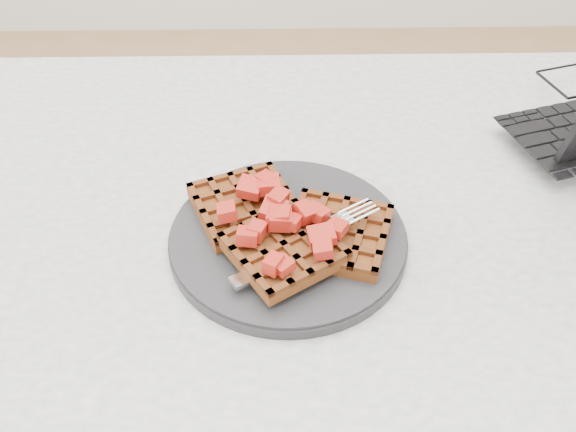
# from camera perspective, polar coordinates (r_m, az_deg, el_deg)

# --- Properties ---
(table) EXTENTS (1.20, 0.80, 0.75)m
(table) POSITION_cam_1_polar(r_m,az_deg,el_deg) (0.77, 4.70, -8.17)
(table) COLOR silver
(table) RESTS_ON ground
(plate) EXTENTS (0.25, 0.25, 0.02)m
(plate) POSITION_cam_1_polar(r_m,az_deg,el_deg) (0.67, -0.00, -2.01)
(plate) COLOR #242426
(plate) RESTS_ON table
(waffles) EXTENTS (0.22, 0.21, 0.03)m
(waffles) POSITION_cam_1_polar(r_m,az_deg,el_deg) (0.66, 0.02, -1.04)
(waffles) COLOR brown
(waffles) RESTS_ON plate
(strawberry_pile) EXTENTS (0.15, 0.15, 0.02)m
(strawberry_pile) POSITION_cam_1_polar(r_m,az_deg,el_deg) (0.64, 0.00, 0.92)
(strawberry_pile) COLOR #980A03
(strawberry_pile) RESTS_ON waffles
(fork) EXTENTS (0.16, 0.12, 0.02)m
(fork) POSITION_cam_1_polar(r_m,az_deg,el_deg) (0.64, 2.52, -2.69)
(fork) COLOR silver
(fork) RESTS_ON plate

